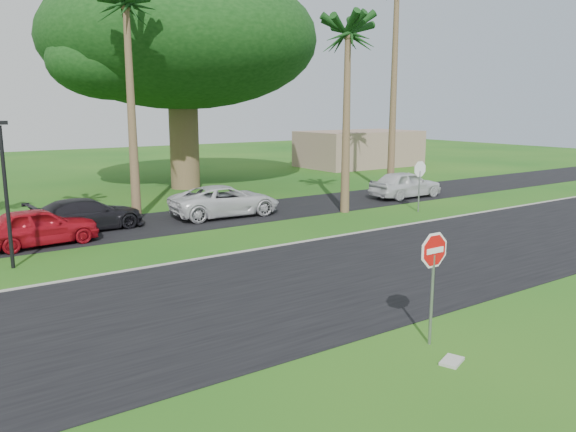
% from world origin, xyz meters
% --- Properties ---
extents(ground, '(120.00, 120.00, 0.00)m').
position_xyz_m(ground, '(0.00, 0.00, 0.00)').
color(ground, '#164E13').
rests_on(ground, ground).
extents(road, '(120.00, 8.00, 0.02)m').
position_xyz_m(road, '(0.00, 2.00, 0.01)').
color(road, black).
rests_on(road, ground).
extents(parking_strip, '(120.00, 5.00, 0.02)m').
position_xyz_m(parking_strip, '(0.00, 12.50, 0.01)').
color(parking_strip, black).
rests_on(parking_strip, ground).
extents(curb, '(120.00, 0.12, 0.06)m').
position_xyz_m(curb, '(0.00, 6.05, 0.03)').
color(curb, gray).
rests_on(curb, ground).
extents(stop_sign_near, '(1.05, 0.07, 2.62)m').
position_xyz_m(stop_sign_near, '(0.50, -3.00, 1.77)').
color(stop_sign_near, gray).
rests_on(stop_sign_near, ground).
extents(stop_sign_far, '(1.05, 0.07, 2.62)m').
position_xyz_m(stop_sign_far, '(12.00, 8.00, 1.77)').
color(stop_sign_far, gray).
rests_on(stop_sign_far, ground).
extents(palm_center, '(5.00, 5.00, 10.50)m').
position_xyz_m(palm_center, '(0.00, 14.00, 9.16)').
color(palm_center, brown).
rests_on(palm_center, ground).
extents(palm_right_near, '(5.00, 5.00, 9.50)m').
position_xyz_m(palm_right_near, '(9.00, 10.00, 8.19)').
color(palm_right_near, brown).
rests_on(palm_right_near, ground).
extents(canopy_tree, '(16.50, 16.50, 13.12)m').
position_xyz_m(canopy_tree, '(6.00, 22.00, 8.95)').
color(canopy_tree, brown).
rests_on(canopy_tree, ground).
extents(streetlight_right, '(0.45, 0.25, 4.64)m').
position_xyz_m(streetlight_right, '(-6.00, 8.50, 2.65)').
color(streetlight_right, black).
rests_on(streetlight_right, ground).
extents(building_far, '(10.00, 6.00, 3.00)m').
position_xyz_m(building_far, '(24.00, 26.00, 1.50)').
color(building_far, gray).
rests_on(building_far, ground).
extents(car_red, '(4.30, 1.99, 1.43)m').
position_xyz_m(car_red, '(-4.69, 11.12, 0.71)').
color(car_red, '#A90E19').
rests_on(car_red, ground).
extents(car_dark, '(4.75, 2.22, 1.34)m').
position_xyz_m(car_dark, '(-2.53, 12.74, 0.67)').
color(car_dark, black).
rests_on(car_dark, ground).
extents(car_minivan, '(5.29, 2.68, 1.44)m').
position_xyz_m(car_minivan, '(3.69, 12.33, 0.72)').
color(car_minivan, silver).
rests_on(car_minivan, ground).
extents(car_pickup, '(4.45, 1.83, 1.51)m').
position_xyz_m(car_pickup, '(14.64, 11.43, 0.75)').
color(car_pickup, silver).
rests_on(car_pickup, ground).
extents(utility_slab, '(0.64, 0.52, 0.06)m').
position_xyz_m(utility_slab, '(0.18, -3.87, 0.03)').
color(utility_slab, '#A3A49B').
rests_on(utility_slab, ground).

